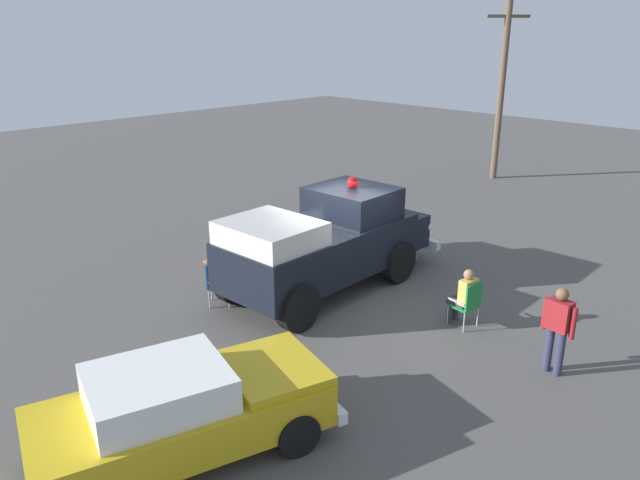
{
  "coord_description": "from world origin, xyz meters",
  "views": [
    {
      "loc": [
        9.77,
        9.05,
        6.01
      ],
      "look_at": [
        0.34,
        -0.4,
        1.29
      ],
      "focal_mm": 34.31,
      "sensor_mm": 36.0,
      "label": 1
    }
  ],
  "objects_px": {
    "lawn_chair_near_truck": "(468,302)",
    "lawn_chair_spare": "(214,280)",
    "lawn_chair_by_car": "(416,235)",
    "spectator_seated": "(464,295)",
    "spectator_standing": "(558,325)",
    "utility_pole": "(501,89)",
    "vintage_fire_truck": "(327,241)",
    "traffic_cone": "(213,252)",
    "classic_hot_rod": "(184,409)"
  },
  "relations": [
    {
      "from": "lawn_chair_near_truck",
      "to": "lawn_chair_spare",
      "type": "distance_m",
      "value": 5.59
    },
    {
      "from": "lawn_chair_by_car",
      "to": "spectator_seated",
      "type": "relative_size",
      "value": 0.79
    },
    {
      "from": "spectator_seated",
      "to": "spectator_standing",
      "type": "relative_size",
      "value": 0.77
    },
    {
      "from": "lawn_chair_by_car",
      "to": "utility_pole",
      "type": "xyz_separation_m",
      "value": [
        -9.63,
        -3.18,
        3.01
      ]
    },
    {
      "from": "vintage_fire_truck",
      "to": "utility_pole",
      "type": "bearing_deg",
      "value": -166.89
    },
    {
      "from": "lawn_chair_spare",
      "to": "traffic_cone",
      "type": "height_order",
      "value": "lawn_chair_spare"
    },
    {
      "from": "traffic_cone",
      "to": "lawn_chair_by_car",
      "type": "bearing_deg",
      "value": 140.44
    },
    {
      "from": "vintage_fire_truck",
      "to": "lawn_chair_near_truck",
      "type": "bearing_deg",
      "value": 100.37
    },
    {
      "from": "vintage_fire_truck",
      "to": "lawn_chair_near_truck",
      "type": "height_order",
      "value": "vintage_fire_truck"
    },
    {
      "from": "lawn_chair_spare",
      "to": "spectator_seated",
      "type": "bearing_deg",
      "value": 124.08
    },
    {
      "from": "spectator_seated",
      "to": "utility_pole",
      "type": "distance_m",
      "value": 14.14
    },
    {
      "from": "traffic_cone",
      "to": "classic_hot_rod",
      "type": "bearing_deg",
      "value": 51.63
    },
    {
      "from": "lawn_chair_spare",
      "to": "traffic_cone",
      "type": "xyz_separation_m",
      "value": [
        -1.48,
        -2.15,
        -0.28
      ]
    },
    {
      "from": "classic_hot_rod",
      "to": "traffic_cone",
      "type": "height_order",
      "value": "classic_hot_rod"
    },
    {
      "from": "spectator_seated",
      "to": "traffic_cone",
      "type": "relative_size",
      "value": 2.03
    },
    {
      "from": "vintage_fire_truck",
      "to": "lawn_chair_spare",
      "type": "relative_size",
      "value": 5.92
    },
    {
      "from": "spectator_standing",
      "to": "traffic_cone",
      "type": "relative_size",
      "value": 2.64
    },
    {
      "from": "lawn_chair_by_car",
      "to": "traffic_cone",
      "type": "distance_m",
      "value": 5.5
    },
    {
      "from": "spectator_standing",
      "to": "traffic_cone",
      "type": "bearing_deg",
      "value": -82.58
    },
    {
      "from": "traffic_cone",
      "to": "lawn_chair_near_truck",
      "type": "bearing_deg",
      "value": 102.99
    },
    {
      "from": "vintage_fire_truck",
      "to": "utility_pole",
      "type": "distance_m",
      "value": 13.5
    },
    {
      "from": "utility_pole",
      "to": "traffic_cone",
      "type": "bearing_deg",
      "value": -1.32
    },
    {
      "from": "vintage_fire_truck",
      "to": "lawn_chair_spare",
      "type": "distance_m",
      "value": 2.76
    },
    {
      "from": "spectator_standing",
      "to": "utility_pole",
      "type": "distance_m",
      "value": 15.55
    },
    {
      "from": "spectator_seated",
      "to": "lawn_chair_near_truck",
      "type": "bearing_deg",
      "value": 82.41
    },
    {
      "from": "lawn_chair_near_truck",
      "to": "lawn_chair_by_car",
      "type": "bearing_deg",
      "value": -128.69
    },
    {
      "from": "classic_hot_rod",
      "to": "spectator_standing",
      "type": "bearing_deg",
      "value": 154.61
    },
    {
      "from": "vintage_fire_truck",
      "to": "lawn_chair_near_truck",
      "type": "xyz_separation_m",
      "value": [
        -0.64,
        3.49,
        -0.61
      ]
    },
    {
      "from": "vintage_fire_truck",
      "to": "lawn_chair_by_car",
      "type": "bearing_deg",
      "value": 177.07
    },
    {
      "from": "lawn_chair_near_truck",
      "to": "lawn_chair_spare",
      "type": "xyz_separation_m",
      "value": [
        3.06,
        -4.67,
        0.0
      ]
    },
    {
      "from": "lawn_chair_near_truck",
      "to": "spectator_standing",
      "type": "height_order",
      "value": "spectator_standing"
    },
    {
      "from": "lawn_chair_near_truck",
      "to": "traffic_cone",
      "type": "relative_size",
      "value": 1.61
    },
    {
      "from": "vintage_fire_truck",
      "to": "traffic_cone",
      "type": "relative_size",
      "value": 9.5
    },
    {
      "from": "classic_hot_rod",
      "to": "lawn_chair_spare",
      "type": "xyz_separation_m",
      "value": [
        -3.32,
        -3.91,
        -0.16
      ]
    },
    {
      "from": "classic_hot_rod",
      "to": "spectator_seated",
      "type": "xyz_separation_m",
      "value": [
        -6.39,
        0.63,
        -0.05
      ]
    },
    {
      "from": "lawn_chair_near_truck",
      "to": "spectator_standing",
      "type": "relative_size",
      "value": 0.61
    },
    {
      "from": "lawn_chair_spare",
      "to": "utility_pole",
      "type": "height_order",
      "value": "utility_pole"
    },
    {
      "from": "classic_hot_rod",
      "to": "lawn_chair_near_truck",
      "type": "relative_size",
      "value": 4.61
    },
    {
      "from": "lawn_chair_by_car",
      "to": "spectator_standing",
      "type": "height_order",
      "value": "spectator_standing"
    },
    {
      "from": "lawn_chair_near_truck",
      "to": "traffic_cone",
      "type": "bearing_deg",
      "value": -77.01
    },
    {
      "from": "vintage_fire_truck",
      "to": "utility_pole",
      "type": "xyz_separation_m",
      "value": [
        -12.93,
        -3.01,
        2.4
      ]
    },
    {
      "from": "lawn_chair_by_car",
      "to": "spectator_standing",
      "type": "xyz_separation_m",
      "value": [
        3.08,
        5.39,
        0.37
      ]
    },
    {
      "from": "vintage_fire_truck",
      "to": "traffic_cone",
      "type": "xyz_separation_m",
      "value": [
        0.94,
        -3.33,
        -0.89
      ]
    },
    {
      "from": "utility_pole",
      "to": "spectator_seated",
      "type": "bearing_deg",
      "value": 27.44
    },
    {
      "from": "classic_hot_rod",
      "to": "lawn_chair_spare",
      "type": "distance_m",
      "value": 5.13
    },
    {
      "from": "lawn_chair_spare",
      "to": "lawn_chair_by_car",
      "type": "bearing_deg",
      "value": 166.72
    },
    {
      "from": "lawn_chair_by_car",
      "to": "traffic_cone",
      "type": "relative_size",
      "value": 1.61
    },
    {
      "from": "classic_hot_rod",
      "to": "traffic_cone",
      "type": "xyz_separation_m",
      "value": [
        -4.8,
        -6.06,
        -0.44
      ]
    },
    {
      "from": "spectator_standing",
      "to": "lawn_chair_spare",
      "type": "bearing_deg",
      "value": -68.6
    },
    {
      "from": "lawn_chair_near_truck",
      "to": "spectator_seated",
      "type": "bearing_deg",
      "value": -97.59
    }
  ]
}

